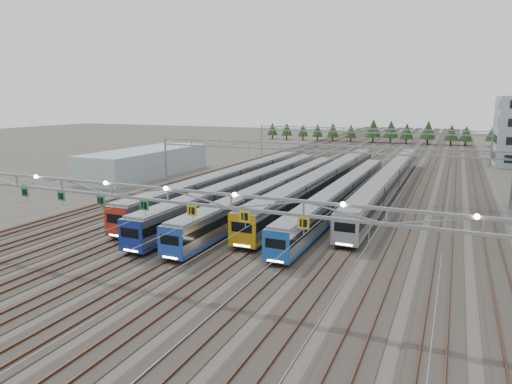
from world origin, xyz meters
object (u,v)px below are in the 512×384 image
at_px(train_e, 343,193).
at_px(train_f, 390,179).
at_px(west_shed, 146,162).
at_px(gantry_near, 167,198).
at_px(train_a, 233,181).
at_px(train_d, 327,180).
at_px(train_b, 252,187).
at_px(train_c, 278,191).
at_px(gantry_far, 366,134).
at_px(gantry_mid, 313,153).

distance_m(train_e, train_f, 14.35).
bearing_deg(train_e, west_shed, 164.23).
relative_size(gantry_near, west_shed, 1.88).
height_order(train_a, train_e, train_a).
xyz_separation_m(train_d, west_shed, (-37.83, 3.74, 0.36)).
bearing_deg(train_a, west_shed, 157.15).
bearing_deg(train_a, train_e, -5.41).
height_order(train_e, west_shed, west_shed).
bearing_deg(train_b, train_f, 39.11).
bearing_deg(train_e, train_c, -167.29).
relative_size(train_a, train_b, 0.98).
xyz_separation_m(gantry_near, gantry_far, (0.05, 85.12, -0.70)).
relative_size(train_f, gantry_mid, 1.16).
bearing_deg(train_d, west_shed, 174.35).
bearing_deg(gantry_near, train_a, 108.22).
distance_m(train_a, train_e, 18.08).
xyz_separation_m(train_e, gantry_mid, (-6.75, 7.79, 4.45)).
bearing_deg(train_d, gantry_mid, -169.48).
bearing_deg(gantry_mid, west_shed, 173.33).
bearing_deg(train_b, train_d, 45.70).
distance_m(train_a, gantry_mid, 13.48).
bearing_deg(train_c, gantry_far, 87.65).
bearing_deg(train_e, train_f, 71.72).
height_order(train_c, train_f, train_f).
height_order(train_b, gantry_near, gantry_near).
relative_size(train_d, train_e, 1.22).
height_order(train_c, train_d, train_d).
bearing_deg(gantry_near, train_c, 94.16).
xyz_separation_m(train_d, gantry_far, (-2.25, 44.58, 4.20)).
distance_m(gantry_near, gantry_far, 85.12).
bearing_deg(train_c, west_shed, 157.23).
relative_size(train_c, train_f, 0.83).
height_order(gantry_near, gantry_mid, gantry_near).
xyz_separation_m(train_d, gantry_mid, (-2.25, -0.42, 4.20)).
bearing_deg(train_a, train_b, -31.09).
height_order(train_d, west_shed, west_shed).
relative_size(train_a, gantry_far, 0.97).
relative_size(gantry_far, west_shed, 1.88).
bearing_deg(train_b, west_shed, 155.78).
distance_m(gantry_mid, gantry_far, 45.00).
bearing_deg(gantry_mid, gantry_far, 90.00).
bearing_deg(train_d, train_e, -61.28).
xyz_separation_m(train_b, train_c, (4.50, -1.02, -0.08)).
bearing_deg(gantry_far, train_f, -73.98).
relative_size(train_d, train_f, 0.97).
bearing_deg(train_d, train_a, -154.26).
relative_size(train_b, train_d, 0.88).
height_order(gantry_near, west_shed, gantry_near).
relative_size(train_a, west_shed, 1.83).
xyz_separation_m(train_e, gantry_far, (-6.75, 52.79, 4.45)).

